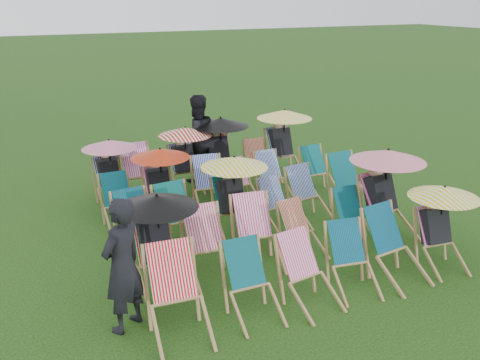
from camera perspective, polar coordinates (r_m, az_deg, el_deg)
name	(u,v)px	position (r m, az deg, el deg)	size (l,w,h in m)	color
ground	(254,231)	(9.14, 1.46, -5.48)	(100.00, 100.00, 0.00)	black
deckchair_0	(178,297)	(6.36, -6.63, -12.26)	(0.75, 1.00, 1.03)	#9E7A4A
deckchair_1	(253,284)	(6.70, 1.36, -11.00)	(0.61, 0.84, 0.90)	#9E7A4A
deckchair_2	(310,273)	(6.97, 7.46, -9.83)	(0.72, 0.92, 0.91)	#9E7A4A
deckchair_3	(353,260)	(7.41, 12.01, -8.38)	(0.71, 0.90, 0.89)	#9E7A4A
deckchair_4	(397,247)	(7.80, 16.40, -6.87)	(0.77, 0.99, 0.99)	#9E7A4A
deckchair_5	(442,226)	(8.31, 20.73, -4.63)	(1.02, 1.07, 1.21)	#9E7A4A
deckchair_6	(158,242)	(7.27, -8.75, -6.52)	(1.11, 1.15, 1.31)	#9E7A4A
deckchair_7	(210,247)	(7.50, -3.26, -7.18)	(0.67, 0.92, 0.98)	#9E7A4A
deckchair_8	(258,234)	(7.89, 1.90, -5.75)	(0.77, 0.99, 0.99)	#9E7A4A
deckchair_9	(303,231)	(8.25, 6.72, -5.37)	(0.66, 0.83, 0.81)	#9E7A4A
deckchair_10	(355,218)	(8.82, 12.14, -3.95)	(0.60, 0.80, 0.83)	#9E7A4A
deckchair_11	(388,192)	(9.03, 15.52, -1.28)	(1.22, 1.33, 1.45)	#9E7A4A
deckchair_12	(138,225)	(8.36, -10.79, -4.76)	(0.70, 0.92, 0.94)	#9E7A4A
deckchair_13	(180,219)	(8.46, -6.43, -4.12)	(0.73, 0.95, 0.97)	#9E7A4A
deckchair_14	(234,195)	(8.78, -0.66, -1.63)	(1.11, 1.17, 1.32)	#9E7A4A
deckchair_15	(279,204)	(9.19, 4.21, -2.60)	(0.65, 0.83, 0.82)	#9E7A4A
deckchair_16	(310,195)	(9.53, 7.47, -1.60)	(0.73, 0.93, 0.92)	#9E7A4A
deckchair_17	(352,184)	(10.07, 11.87, -0.42)	(0.71, 0.96, 1.01)	#9E7A4A
deckchair_18	(120,202)	(9.43, -12.73, -2.32)	(0.59, 0.81, 0.87)	#9E7A4A
deckchair_19	(160,182)	(9.61, -8.48, -0.22)	(1.05, 1.10, 1.24)	#9E7A4A
deckchair_20	(211,185)	(9.91, -3.15, -0.53)	(0.75, 0.96, 0.95)	#9E7A4A
deckchair_21	(242,183)	(10.19, 0.22, -0.31)	(0.63, 0.82, 0.83)	#9E7A4A
deckchair_22	(274,176)	(10.50, 3.68, 0.40)	(0.62, 0.84, 0.88)	#9E7A4A
deckchair_23	(320,171)	(10.89, 8.51, 0.95)	(0.62, 0.85, 0.89)	#9E7A4A
deckchair_24	(110,171)	(10.43, -13.66, 0.94)	(1.03, 1.08, 1.22)	#9E7A4A
deckchair_25	(139,174)	(10.59, -10.68, 0.69)	(0.70, 0.97, 1.03)	#9E7A4A
deckchair_26	(185,158)	(10.90, -5.84, 2.36)	(1.08, 1.13, 1.29)	#9E7A4A
deckchair_27	(220,150)	(11.19, -2.09, 3.22)	(1.18, 1.24, 1.40)	#9E7A4A
deckchair_28	(258,161)	(11.54, 1.89, 2.05)	(0.68, 0.85, 0.83)	#9E7A4A
deckchair_29	(284,141)	(11.82, 4.75, 4.13)	(1.21, 1.25, 1.44)	#9E7A4A
person_left	(122,266)	(6.44, -12.43, -8.91)	(0.61, 0.40, 1.67)	black
person_rear	(197,139)	(11.36, -4.62, 4.42)	(0.90, 0.71, 1.86)	black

